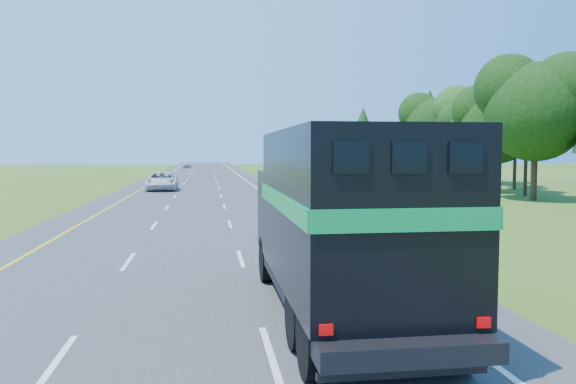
% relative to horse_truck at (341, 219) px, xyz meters
% --- Properties ---
extents(road, '(15.00, 260.00, 0.04)m').
position_rel_horse_truck_xyz_m(road, '(-3.57, 46.06, -2.16)').
color(road, '#38383A').
rests_on(road, ground).
extents(lane_markings, '(11.15, 260.00, 0.01)m').
position_rel_horse_truck_xyz_m(lane_markings, '(-3.57, 46.06, -2.13)').
color(lane_markings, yellow).
rests_on(lane_markings, road).
extents(tree_wall_right, '(16.00, 100.00, 12.00)m').
position_rel_horse_truck_xyz_m(tree_wall_right, '(22.43, 26.06, 3.82)').
color(tree_wall_right, '#103C10').
rests_on(tree_wall_right, ground).
extents(horse_truck, '(2.90, 9.05, 4.00)m').
position_rel_horse_truck_xyz_m(horse_truck, '(0.00, 0.00, 0.00)').
color(horse_truck, black).
rests_on(horse_truck, road).
extents(white_suv, '(3.05, 6.25, 1.71)m').
position_rel_horse_truck_xyz_m(white_suv, '(-7.00, 41.65, -1.28)').
color(white_suv, silver).
rests_on(white_suv, road).
extents(far_car, '(1.76, 4.25, 1.44)m').
position_rel_horse_truck_xyz_m(far_car, '(-7.27, 113.36, -1.42)').
color(far_car, '#AEAFB5').
rests_on(far_car, road).
extents(exit_sign, '(1.95, 0.22, 3.31)m').
position_rel_horse_truck_xyz_m(exit_sign, '(6.69, 10.69, -0.03)').
color(exit_sign, gray).
rests_on(exit_sign, ground).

